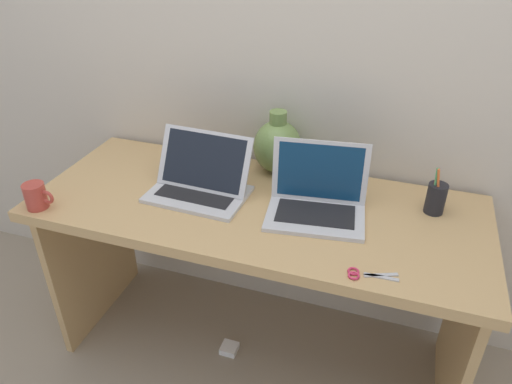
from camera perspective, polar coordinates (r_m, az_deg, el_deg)
The scene contains 10 objects.
ground_plane at distance 2.21m, azimuth -0.00°, elevation -18.15°, with size 6.00×6.00×0.00m, color gray.
back_wall at distance 1.85m, azimuth 3.73°, elevation 16.18°, with size 4.40×0.04×2.40m, color beige.
desk at distance 1.80m, azimuth -0.00°, elevation -5.65°, with size 1.61×0.65×0.76m.
laptop_left at distance 1.76m, azimuth -6.61°, elevation 1.57°, with size 0.36×0.25×0.21m.
laptop_right at distance 1.65m, azimuth 7.34°, elevation -0.36°, with size 0.36×0.28×0.24m.
green_vase at distance 1.87m, azimuth 2.57°, elevation 5.52°, with size 0.19×0.19×0.25m.
coffee_mug at distance 1.83m, azimuth -24.75°, elevation -0.44°, with size 0.11×0.08×0.09m.
pen_cup at distance 1.75m, azimuth 20.66°, elevation -0.64°, with size 0.07×0.07×0.17m.
scissors at distance 1.43m, azimuth 12.69°, elevation -9.57°, with size 0.15×0.07×0.01m.
power_brick at distance 2.20m, azimuth -3.21°, elevation -18.13°, with size 0.07×0.07×0.03m, color white.
Camera 1 is at (0.45, -1.36, 1.68)m, focal length 33.53 mm.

